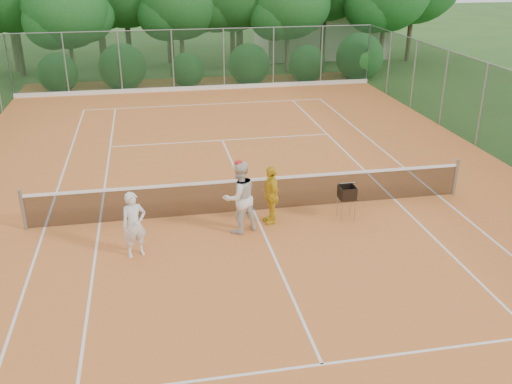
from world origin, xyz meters
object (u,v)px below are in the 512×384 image
(player_yellow, at_px, (271,195))
(player_white, at_px, (134,225))
(ball_hopper, at_px, (347,193))
(player_center_grp, at_px, (239,197))

(player_yellow, bearing_deg, player_white, -78.83)
(player_white, xyz_separation_m, ball_hopper, (5.46, 0.94, -0.05))
(player_white, distance_m, player_center_grp, 2.69)
(ball_hopper, bearing_deg, player_yellow, -178.83)
(player_white, height_order, player_yellow, player_white)
(player_yellow, bearing_deg, ball_hopper, 77.65)
(player_white, xyz_separation_m, player_center_grp, (2.58, 0.77, 0.15))
(player_white, distance_m, player_yellow, 3.64)
(player_white, bearing_deg, player_center_grp, -2.36)
(player_center_grp, distance_m, ball_hopper, 2.90)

